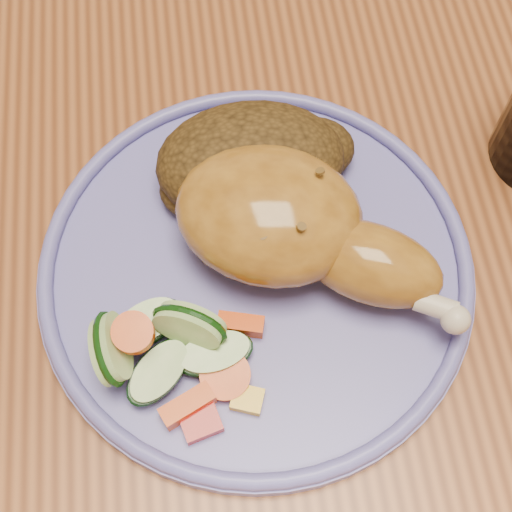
% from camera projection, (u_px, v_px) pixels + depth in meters
% --- Properties ---
extents(ground, '(4.00, 4.00, 0.00)m').
position_uv_depth(ground, '(299.00, 430.00, 1.17)').
color(ground, brown).
rests_on(ground, ground).
extents(dining_table, '(0.90, 1.40, 0.75)m').
position_uv_depth(dining_table, '(344.00, 249.00, 0.57)').
color(dining_table, brown).
rests_on(dining_table, ground).
extents(plate, '(0.28, 0.28, 0.01)m').
position_uv_depth(plate, '(256.00, 270.00, 0.46)').
color(plate, '#635FB0').
rests_on(plate, dining_table).
extents(plate_rim, '(0.28, 0.28, 0.01)m').
position_uv_depth(plate_rim, '(256.00, 263.00, 0.45)').
color(plate_rim, '#635FB0').
rests_on(plate_rim, plate).
extents(chicken_leg, '(0.18, 0.15, 0.06)m').
position_uv_depth(chicken_leg, '(293.00, 226.00, 0.43)').
color(chicken_leg, '#AF7424').
rests_on(chicken_leg, plate).
extents(rice_pilaf, '(0.13, 0.09, 0.05)m').
position_uv_depth(rice_pilaf, '(254.00, 162.00, 0.46)').
color(rice_pilaf, '#452E11').
rests_on(rice_pilaf, plate).
extents(vegetable_pile, '(0.11, 0.10, 0.05)m').
position_uv_depth(vegetable_pile, '(171.00, 350.00, 0.42)').
color(vegetable_pile, '#A50A05').
rests_on(vegetable_pile, plate).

